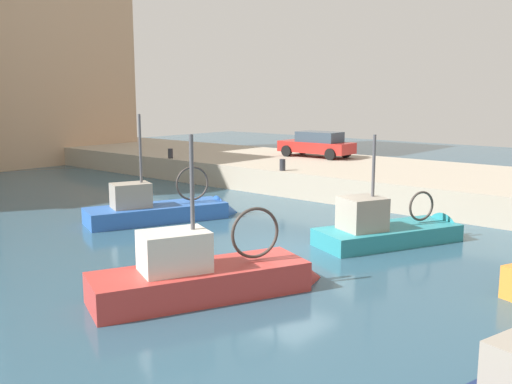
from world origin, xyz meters
name	(u,v)px	position (x,y,z in m)	size (l,w,h in m)	color
water_surface	(289,248)	(0.00, 0.00, 0.00)	(80.00, 80.00, 0.00)	#2D5166
quay_wall	(439,186)	(11.50, 0.00, 0.60)	(9.00, 56.00, 1.20)	#ADA08C
fishing_boat_teal	(396,237)	(2.90, -2.21, 0.15)	(5.79, 3.83, 4.36)	teal
fishing_boat_blue	(165,217)	(0.18, 6.12, 0.13)	(6.25, 3.74, 4.84)	#2D60B7
fishing_boat_red	(212,289)	(-4.60, -1.17, 0.15)	(6.13, 3.85, 4.65)	#BC3833
parked_car_red	(317,144)	(13.25, 8.10, 1.94)	(1.98, 4.39, 1.46)	red
mooring_bollard_mid	(282,165)	(7.35, 6.00, 1.48)	(0.28, 0.28, 0.55)	#2D2D33
mooring_bollard_north	(170,153)	(7.35, 14.00, 1.48)	(0.28, 0.28, 0.55)	#2D2D33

